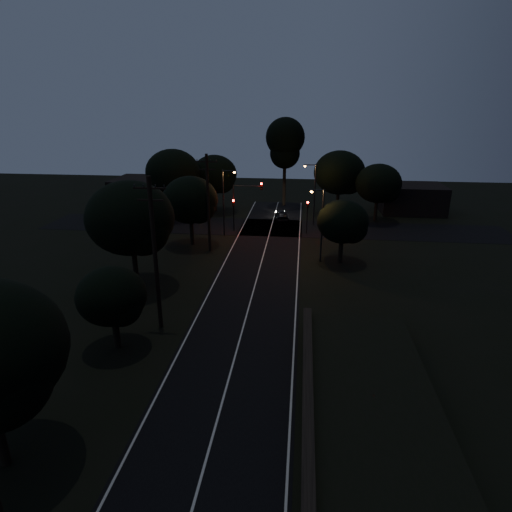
# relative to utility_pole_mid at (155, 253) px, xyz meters

# --- Properties ---
(road_surface) EXTENTS (60.00, 70.00, 0.03)m
(road_surface) POSITION_rel_utility_pole_mid_xyz_m (6.00, 16.12, -5.73)
(road_surface) COLOR black
(road_surface) RESTS_ON ground
(retaining_wall) EXTENTS (6.93, 26.00, 1.60)m
(retaining_wall) POSITION_rel_utility_pole_mid_xyz_m (13.74, -12.00, -5.12)
(retaining_wall) COLOR black
(retaining_wall) RESTS_ON ground
(utility_pole_mid) EXTENTS (2.20, 0.30, 11.00)m
(utility_pole_mid) POSITION_rel_utility_pole_mid_xyz_m (0.00, 0.00, 0.00)
(utility_pole_mid) COLOR black
(utility_pole_mid) RESTS_ON ground
(utility_pole_far) EXTENTS (2.20, 0.30, 10.50)m
(utility_pole_far) POSITION_rel_utility_pole_mid_xyz_m (0.00, 17.00, -0.25)
(utility_pole_far) COLOR black
(utility_pole_far) RESTS_ON ground
(tree_left_b) EXTENTS (4.46, 4.46, 5.67)m
(tree_left_b) POSITION_rel_utility_pole_mid_xyz_m (-1.84, -3.09, -2.07)
(tree_left_b) COLOR black
(tree_left_b) RESTS_ON ground
(tree_left_c) EXTENTS (7.44, 7.44, 9.40)m
(tree_left_c) POSITION_rel_utility_pole_mid_xyz_m (-4.24, 6.85, 0.34)
(tree_left_c) COLOR black
(tree_left_c) RESTS_ON ground
(tree_left_d) EXTENTS (6.19, 6.19, 7.85)m
(tree_left_d) POSITION_rel_utility_pole_mid_xyz_m (-2.28, 18.87, -0.65)
(tree_left_d) COLOR black
(tree_left_d) RESTS_ON ground
(tree_far_nw) EXTENTS (6.56, 6.56, 8.31)m
(tree_far_nw) POSITION_rel_utility_pole_mid_xyz_m (-2.77, 34.87, -0.36)
(tree_far_nw) COLOR black
(tree_far_nw) RESTS_ON ground
(tree_far_w) EXTENTS (7.44, 7.44, 9.49)m
(tree_far_w) POSITION_rel_utility_pole_mid_xyz_m (-7.74, 30.85, 0.43)
(tree_far_w) COLOR black
(tree_far_w) RESTS_ON ground
(tree_far_ne) EXTENTS (7.22, 7.22, 9.14)m
(tree_far_ne) POSITION_rel_utility_pole_mid_xyz_m (15.26, 34.85, 0.17)
(tree_far_ne) COLOR black
(tree_far_ne) RESTS_ON ground
(tree_far_e) EXTENTS (6.13, 6.13, 7.77)m
(tree_far_e) POSITION_rel_utility_pole_mid_xyz_m (20.22, 31.88, -0.70)
(tree_far_e) COLOR black
(tree_far_e) RESTS_ON ground
(tree_right_a) EXTENTS (5.09, 5.09, 6.47)m
(tree_right_a) POSITION_rel_utility_pole_mid_xyz_m (14.18, 14.90, -1.54)
(tree_right_a) COLOR black
(tree_right_a) RESTS_ON ground
(tall_pine) EXTENTS (5.90, 5.90, 13.41)m
(tall_pine) POSITION_rel_utility_pole_mid_xyz_m (7.00, 40.00, 3.92)
(tall_pine) COLOR black
(tall_pine) RESTS_ON ground
(building_left) EXTENTS (10.00, 8.00, 4.40)m
(building_left) POSITION_rel_utility_pole_mid_xyz_m (-14.00, 37.00, -3.54)
(building_left) COLOR black
(building_left) RESTS_ON ground
(building_right) EXTENTS (9.00, 7.00, 4.00)m
(building_right) POSITION_rel_utility_pole_mid_xyz_m (26.00, 38.00, -3.74)
(building_right) COLOR black
(building_right) RESTS_ON ground
(signal_left) EXTENTS (0.28, 0.35, 4.10)m
(signal_left) POSITION_rel_utility_pole_mid_xyz_m (1.40, 24.99, -2.90)
(signal_left) COLOR black
(signal_left) RESTS_ON ground
(signal_right) EXTENTS (0.28, 0.35, 4.10)m
(signal_right) POSITION_rel_utility_pole_mid_xyz_m (10.60, 24.99, -2.90)
(signal_right) COLOR black
(signal_right) RESTS_ON ground
(signal_mast) EXTENTS (3.70, 0.35, 6.25)m
(signal_mast) POSITION_rel_utility_pole_mid_xyz_m (3.09, 24.99, -1.40)
(signal_mast) COLOR black
(signal_mast) RESTS_ON ground
(streetlight_a) EXTENTS (1.66, 0.26, 8.00)m
(streetlight_a) POSITION_rel_utility_pole_mid_xyz_m (0.69, 23.00, -1.10)
(streetlight_a) COLOR black
(streetlight_a) RESTS_ON ground
(streetlight_b) EXTENTS (1.66, 0.26, 8.00)m
(streetlight_b) POSITION_rel_utility_pole_mid_xyz_m (11.31, 29.00, -1.10)
(streetlight_b) COLOR black
(streetlight_b) RESTS_ON ground
(streetlight_c) EXTENTS (1.46, 0.26, 7.50)m
(streetlight_c) POSITION_rel_utility_pole_mid_xyz_m (11.83, 15.00, -1.39)
(streetlight_c) COLOR black
(streetlight_c) RESTS_ON ground
(car) EXTENTS (2.25, 4.22, 1.37)m
(car) POSITION_rel_utility_pole_mid_xyz_m (7.14, 31.00, -5.05)
(car) COLOR black
(car) RESTS_ON ground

